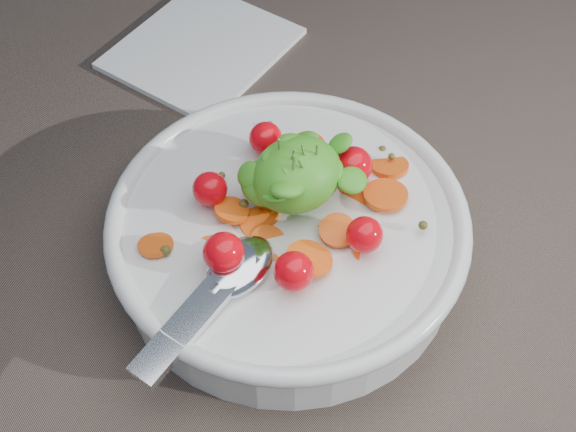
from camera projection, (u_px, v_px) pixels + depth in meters
ground at (306, 252)px, 0.67m from camera, size 6.00×6.00×0.00m
bowl at (288, 234)px, 0.64m from camera, size 0.31×0.29×0.12m
napkin at (202, 48)px, 0.83m from camera, size 0.21×0.20×0.01m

